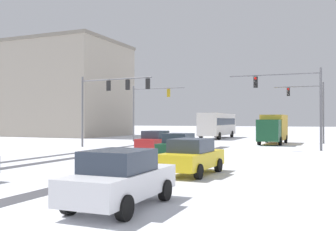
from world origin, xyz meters
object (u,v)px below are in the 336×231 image
Objects in this scene: traffic_signal_near_left at (109,94)px; traffic_signal_far_right at (310,102)px; car_dark_green_second at (179,146)px; box_truck_delivery at (273,128)px; car_yellow_cab_third at (192,156)px; traffic_signal_far_left at (147,103)px; office_building_far_left_block at (47,90)px; traffic_signal_near_right at (293,94)px; car_white_fifth at (121,178)px; car_red_lead at (156,141)px; bus_oncoming at (218,124)px.

traffic_signal_near_left is 1.14× the size of traffic_signal_far_right.
car_dark_green_second is (-6.90, -20.67, -3.55)m from traffic_signal_far_right.
box_truck_delivery is at bearing 41.65° from traffic_signal_near_left.
traffic_signal_far_right reaches higher than car_yellow_cab_third.
office_building_far_left_block reaches higher than traffic_signal_far_left.
car_white_fifth is (-2.79, -22.02, -3.67)m from traffic_signal_near_right.
traffic_signal_far_right is 34.39m from car_white_fifth.
car_red_lead is 15.07m from box_truck_delivery.
traffic_signal_near_left is at bearing 161.70° from car_red_lead.
office_building_far_left_block is at bearing -178.68° from bus_oncoming.
car_yellow_cab_third is at bearing -97.92° from traffic_signal_far_right.
traffic_signal_far_right is 1.00× the size of traffic_signal_far_left.
box_truck_delivery is (7.28, 13.17, 0.82)m from car_red_lead.
box_truck_delivery is (-0.01, 31.29, 0.82)m from car_white_fifth.
car_yellow_cab_third is (6.96, -11.17, 0.00)m from car_red_lead.
car_red_lead is at bearing 128.83° from car_dark_green_second.
car_red_lead is at bearing -118.93° from box_truck_delivery.
box_truck_delivery is at bearing 61.07° from car_red_lead.
traffic_signal_near_right is 18.67m from traffic_signal_far_left.
traffic_signal_far_left is at bearing -175.47° from box_truck_delivery.
car_dark_green_second is at bearing -100.87° from box_truck_delivery.
traffic_signal_far_left is (-17.44, -3.85, 0.08)m from traffic_signal_far_right.
bus_oncoming is at bearing 79.04° from traffic_signal_near_left.
traffic_signal_near_left is 10.33m from traffic_signal_far_left.
traffic_signal_far_right is 27.57m from car_yellow_cab_third.
car_yellow_cab_third is at bearing -76.28° from bus_oncoming.
traffic_signal_near_right is at bearing 7.62° from traffic_signal_near_left.
traffic_signal_far_right is 1.58× the size of car_white_fifth.
traffic_signal_near_left reaches higher than bus_oncoming.
traffic_signal_near_left is 21.49m from traffic_signal_far_right.
traffic_signal_far_left is at bearing -167.55° from traffic_signal_far_right.
traffic_signal_near_left is 24.02m from car_white_fifth.
car_white_fifth is (-3.44, -34.03, -3.55)m from traffic_signal_far_right.
traffic_signal_near_left is at bearing -83.19° from traffic_signal_far_left.
bus_oncoming reaches higher than car_yellow_cab_third.
car_red_lead is at bearing 111.92° from car_white_fifth.
bus_oncoming is (4.10, 21.20, -2.84)m from traffic_signal_near_left.
traffic_signal_far_right is at bearing 86.90° from traffic_signal_near_right.
box_truck_delivery is (12.77, 11.36, -3.20)m from traffic_signal_near_left.
car_yellow_cab_third is at bearing -90.74° from box_truck_delivery.
traffic_signal_near_left is 21.78m from bus_oncoming.
traffic_signal_far_right is at bearing 56.00° from car_red_lead.
traffic_signal_far_right reaches higher than bus_oncoming.
traffic_signal_far_left is at bearing 122.07° from car_dark_green_second.
car_dark_green_second is 0.56× the size of box_truck_delivery.
car_white_fifth is at bearing -75.49° from car_dark_green_second.
box_truck_delivery is at bearing 4.53° from traffic_signal_far_left.
car_yellow_cab_third is 35.20m from bus_oncoming.
traffic_signal_far_right is 1.57× the size of car_dark_green_second.
box_truck_delivery reaches higher than car_dark_green_second.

